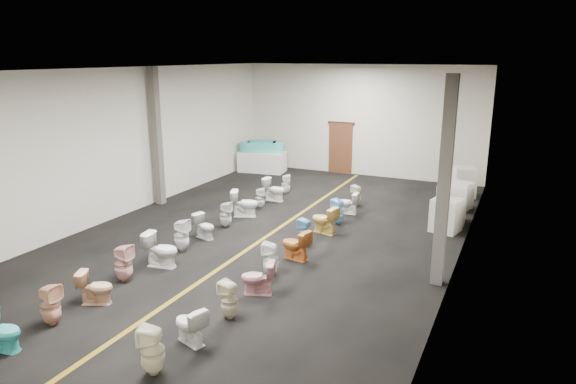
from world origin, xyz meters
The scene contains 40 objects.
floor centered at (0.00, 0.00, 0.00)m, with size 16.00×16.00×0.00m, color black.
ceiling centered at (0.00, 0.00, 4.50)m, with size 16.00×16.00×0.00m, color black.
wall_back centered at (0.00, 8.00, 2.25)m, with size 10.00×10.00×0.00m, color beige.
wall_front centered at (0.00, -8.00, 2.25)m, with size 10.00×10.00×0.00m, color beige.
wall_left centered at (-5.00, 0.00, 2.25)m, with size 16.00×16.00×0.00m, color beige.
wall_right centered at (5.00, 0.00, 2.25)m, with size 16.00×16.00×0.00m, color beige.
aisle_stripe centered at (0.00, 0.00, 0.00)m, with size 0.12×15.60×0.01m, color #816112.
back_door centered at (-0.80, 7.94, 1.05)m, with size 1.00×0.10×2.10m, color #562D19.
door_frame centered at (-0.80, 7.95, 2.12)m, with size 1.15×0.08×0.10m, color #331C11.
column_left centered at (-4.75, 1.00, 2.25)m, with size 0.25×0.25×4.50m, color #59544C.
column_right centered at (4.75, -1.50, 2.25)m, with size 0.25×0.25×4.50m, color #59544C.
display_table centered at (-3.92, 6.77, 0.43)m, with size 1.93×0.96×0.86m, color white.
bathtub centered at (-3.92, 6.77, 1.07)m, with size 1.79×1.06×0.55m.
appliance_crate_a centered at (4.40, 2.12, 0.47)m, with size 0.74×0.74×0.95m, color silver.
appliance_crate_b centered at (4.40, 3.09, 0.58)m, with size 0.84×0.84×1.16m, color silver.
appliance_crate_c centered at (4.40, 4.60, 0.43)m, with size 0.76×0.76×0.87m, color beige.
appliance_crate_d centered at (4.40, 6.21, 0.52)m, with size 0.73×0.73×1.04m, color beige.
toilet_left_0 centered at (-1.47, -7.30, 0.35)m, with size 0.40×0.69×0.71m, color #39B5AC.
toilet_left_1 centered at (-1.42, -6.36, 0.40)m, with size 0.36×0.37×0.81m, color #DEA181.
toilet_left_2 centered at (-1.31, -5.37, 0.35)m, with size 0.39×0.68×0.69m, color tan.
toilet_left_3 centered at (-1.52, -4.34, 0.43)m, with size 0.39×0.40×0.86m, color #D8A19A.
toilet_left_4 centered at (-1.31, -3.30, 0.41)m, with size 0.46×0.81×0.83m, color white.
toilet_left_5 centered at (-1.47, -2.29, 0.42)m, with size 0.38×0.39×0.84m, color white.
toilet_left_6 centered at (-1.48, -1.24, 0.34)m, with size 0.37×0.66×0.67m, color silver.
toilet_left_7 centered at (-1.45, -0.20, 0.38)m, with size 0.34×0.35×0.76m, color silver.
toilet_left_8 centered at (-1.46, 0.93, 0.42)m, with size 0.47×0.82×0.84m, color white.
toilet_left_9 centered at (-1.43, 1.87, 0.35)m, with size 0.31×0.32×0.69m, color silver.
toilet_left_10 centered at (-1.42, 2.91, 0.39)m, with size 0.44×0.77×0.79m, color white.
toilet_left_11 centered at (-1.46, 3.92, 0.35)m, with size 0.32×0.32×0.70m, color white.
toilet_right_0 centered at (1.28, -6.78, 0.41)m, with size 0.37×0.38×0.82m, color beige.
toilet_right_1 centered at (1.27, -5.79, 0.34)m, with size 0.38×0.67×0.69m, color white.
toilet_right_2 centered at (1.43, -4.76, 0.38)m, with size 0.34×0.35×0.75m, color beige.
toilet_right_3 centered at (1.44, -3.63, 0.36)m, with size 0.40×0.71×0.72m, color pink.
toilet_right_4 centered at (1.25, -2.65, 0.39)m, with size 0.35×0.36×0.78m, color white.
toilet_right_5 centered at (1.38, -1.57, 0.38)m, with size 0.43×0.75×0.76m, color #CA702B.
toilet_right_6 centered at (1.23, -0.61, 0.37)m, with size 0.33×0.34×0.74m, color #68A1CC.
toilet_right_7 centered at (1.33, 0.52, 0.39)m, with size 0.44×0.77×0.79m, color #E4BC57.
toilet_right_8 centered at (1.42, 1.42, 0.38)m, with size 0.34×0.35×0.77m, color #6EBFE6.
toilet_right_9 centered at (1.33, 2.56, 0.35)m, with size 0.39×0.68×0.69m, color white.
toilet_right_10 centered at (1.32, 3.52, 0.35)m, with size 0.31×0.32×0.69m, color beige.
Camera 1 is at (6.16, -12.29, 4.85)m, focal length 32.00 mm.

